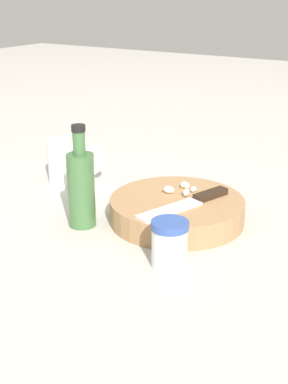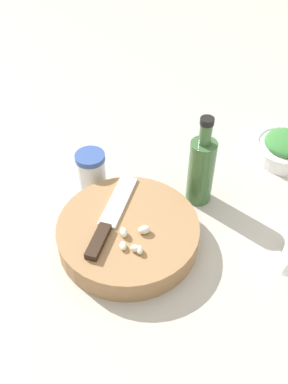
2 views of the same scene
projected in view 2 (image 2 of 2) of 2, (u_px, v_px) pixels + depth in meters
The scene contains 7 objects.
ground_plane at pixel (142, 204), 0.88m from camera, with size 5.00×5.00×0.00m, color #B2ADA3.
cutting_board at pixel (128, 233), 0.79m from camera, with size 0.26×0.26×0.05m.
chef_knife at pixel (109, 220), 0.78m from camera, with size 0.09×0.21×0.01m.
garlic_cloves at pixel (134, 239), 0.74m from camera, with size 0.06×0.06×0.01m.
herb_bowl at pixel (287, 148), 0.97m from camera, with size 0.14×0.14×0.06m.
spice_jar at pixel (91, 170), 0.89m from camera, with size 0.06×0.06×0.08m.
oil_bottle at pixel (201, 169), 0.84m from camera, with size 0.05×0.05×0.20m.
Camera 2 is at (-0.02, -0.61, 0.63)m, focal length 40.00 mm.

